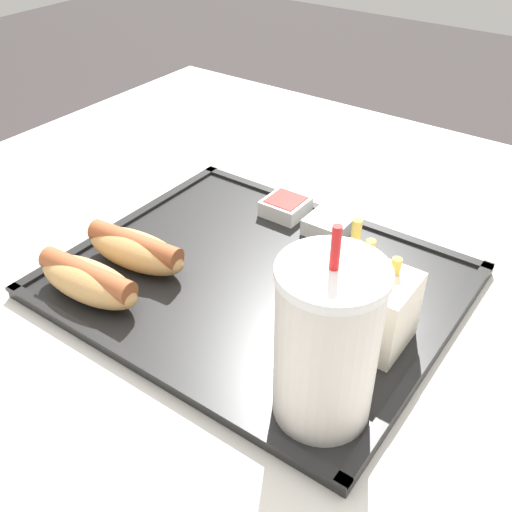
{
  "coord_description": "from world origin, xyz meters",
  "views": [
    {
      "loc": [
        -0.28,
        0.41,
        1.15
      ],
      "look_at": [
        0.01,
        0.0,
        0.79
      ],
      "focal_mm": 42.0,
      "sensor_mm": 36.0,
      "label": 1
    }
  ],
  "objects_px": {
    "hot_dog_near": "(136,249)",
    "fries_carton": "(367,304)",
    "soda_cup": "(327,344)",
    "sauce_cup_mayo": "(329,224)",
    "sauce_cup_ketchup": "(286,206)",
    "hot_dog_far": "(88,280)"
  },
  "relations": [
    {
      "from": "hot_dog_far",
      "to": "hot_dog_near",
      "type": "height_order",
      "value": "same"
    },
    {
      "from": "sauce_cup_ketchup",
      "to": "sauce_cup_mayo",
      "type": "bearing_deg",
      "value": 175.88
    },
    {
      "from": "hot_dog_near",
      "to": "sauce_cup_ketchup",
      "type": "height_order",
      "value": "hot_dog_near"
    },
    {
      "from": "soda_cup",
      "to": "sauce_cup_ketchup",
      "type": "relative_size",
      "value": 3.6
    },
    {
      "from": "hot_dog_near",
      "to": "fries_carton",
      "type": "relative_size",
      "value": 1.06
    },
    {
      "from": "soda_cup",
      "to": "hot_dog_near",
      "type": "bearing_deg",
      "value": -11.63
    },
    {
      "from": "hot_dog_near",
      "to": "sauce_cup_ketchup",
      "type": "bearing_deg",
      "value": -111.4
    },
    {
      "from": "soda_cup",
      "to": "sauce_cup_mayo",
      "type": "relative_size",
      "value": 3.6
    },
    {
      "from": "soda_cup",
      "to": "sauce_cup_ketchup",
      "type": "height_order",
      "value": "soda_cup"
    },
    {
      "from": "sauce_cup_mayo",
      "to": "sauce_cup_ketchup",
      "type": "height_order",
      "value": "same"
    },
    {
      "from": "soda_cup",
      "to": "sauce_cup_mayo",
      "type": "height_order",
      "value": "soda_cup"
    },
    {
      "from": "sauce_cup_mayo",
      "to": "sauce_cup_ketchup",
      "type": "bearing_deg",
      "value": -4.12
    },
    {
      "from": "soda_cup",
      "to": "fries_carton",
      "type": "relative_size",
      "value": 1.49
    },
    {
      "from": "hot_dog_near",
      "to": "fries_carton",
      "type": "height_order",
      "value": "fries_carton"
    },
    {
      "from": "sauce_cup_ketchup",
      "to": "fries_carton",
      "type": "bearing_deg",
      "value": 142.14
    },
    {
      "from": "soda_cup",
      "to": "sauce_cup_ketchup",
      "type": "distance_m",
      "value": 0.31
    },
    {
      "from": "sauce_cup_mayo",
      "to": "sauce_cup_ketchup",
      "type": "distance_m",
      "value": 0.07
    },
    {
      "from": "fries_carton",
      "to": "soda_cup",
      "type": "bearing_deg",
      "value": 96.84
    },
    {
      "from": "hot_dog_far",
      "to": "sauce_cup_ketchup",
      "type": "relative_size",
      "value": 2.53
    },
    {
      "from": "fries_carton",
      "to": "sauce_cup_mayo",
      "type": "height_order",
      "value": "fries_carton"
    },
    {
      "from": "hot_dog_near",
      "to": "sauce_cup_ketchup",
      "type": "xyz_separation_m",
      "value": [
        -0.07,
        -0.19,
        -0.01
      ]
    },
    {
      "from": "soda_cup",
      "to": "sauce_cup_ketchup",
      "type": "bearing_deg",
      "value": -51.2
    }
  ]
}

